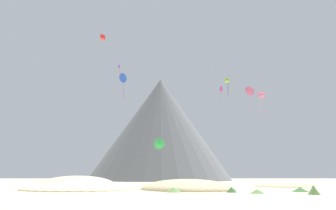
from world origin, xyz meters
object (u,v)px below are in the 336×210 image
object	(u,v)px
bush_far_left	(173,190)
bush_low_patch	(257,191)
kite_rainbow_mid	(249,91)
kite_magenta_high	(220,89)
bush_mid_center	(119,185)
kite_lime_high	(226,81)
bush_ridge_crest	(231,190)
kite_pink_mid	(260,95)
kite_violet_high	(119,70)
rock_massif	(164,132)
kite_red_high	(102,37)
kite_green_low	(159,144)
bush_scatter_east	(313,190)
bush_near_left	(299,190)
kite_blue_mid	(122,78)

from	to	relation	value
bush_far_left	bush_low_patch	distance (m)	10.51
kite_rainbow_mid	kite_magenta_high	xyz separation A→B (m)	(-2.16, 24.06, 7.51)
bush_mid_center	kite_lime_high	xyz separation A→B (m)	(25.45, 16.34, 26.91)
kite_rainbow_mid	bush_mid_center	bearing A→B (deg)	173.84
bush_ridge_crest	kite_pink_mid	size ratio (longest dim) A/B	0.28
kite_violet_high	rock_massif	bearing A→B (deg)	-75.58
kite_red_high	kite_green_low	distance (m)	40.57
kite_red_high	kite_magenta_high	distance (m)	38.85
kite_lime_high	kite_rainbow_mid	size ratio (longest dim) A/B	0.76
bush_scatter_east	bush_far_left	bearing A→B (deg)	162.78
kite_red_high	bush_far_left	bearing A→B (deg)	-153.61
bush_far_left	kite_magenta_high	size ratio (longest dim) A/B	0.51
bush_low_patch	kite_lime_high	world-z (taller)	kite_lime_high
bush_scatter_east	kite_violet_high	xyz separation A→B (m)	(-32.54, 55.20, 34.94)
bush_low_patch	bush_near_left	xyz separation A→B (m)	(6.94, 3.89, 0.04)
bush_far_left	kite_magenta_high	world-z (taller)	kite_magenta_high
bush_low_patch	bush_ridge_crest	distance (m)	3.56
kite_violet_high	bush_mid_center	bearing A→B (deg)	132.80
bush_mid_center	bush_ridge_crest	world-z (taller)	bush_ridge_crest
bush_mid_center	kite_red_high	xyz separation A→B (m)	(-9.23, 17.58, 40.30)
kite_blue_mid	kite_pink_mid	bearing A→B (deg)	141.00
bush_far_left	kite_magenta_high	xyz separation A→B (m)	(15.78, 48.66, 28.14)
bush_scatter_east	kite_lime_high	xyz separation A→B (m)	(-0.73, 41.28, 26.70)
bush_scatter_east	kite_pink_mid	world-z (taller)	kite_pink_mid
kite_magenta_high	bush_near_left	bearing A→B (deg)	37.49
bush_mid_center	kite_violet_high	world-z (taller)	kite_violet_high
kite_green_low	bush_near_left	bearing A→B (deg)	-37.19
bush_ridge_crest	rock_massif	size ratio (longest dim) A/B	0.02
kite_blue_mid	bush_low_patch	bearing A→B (deg)	75.60
kite_green_low	kite_rainbow_mid	bearing A→B (deg)	19.61
bush_low_patch	kite_lime_high	xyz separation A→B (m)	(5.11, 38.98, 26.97)
bush_far_left	bush_near_left	size ratio (longest dim) A/B	0.95
bush_near_left	bush_ridge_crest	bearing A→B (deg)	-171.02
bush_far_left	bush_scatter_east	distance (m)	16.76
kite_violet_high	kite_pink_mid	bearing A→B (deg)	-170.33
bush_low_patch	kite_magenta_high	distance (m)	58.83
kite_red_high	kite_rainbow_mid	xyz separation A→B (m)	(37.34, -12.95, -19.68)
bush_low_patch	kite_pink_mid	distance (m)	45.58
bush_scatter_east	kite_rainbow_mid	bearing A→B (deg)	86.26
bush_ridge_crest	kite_magenta_high	size ratio (longest dim) A/B	0.33
kite_red_high	kite_rainbow_mid	distance (m)	44.15
bush_scatter_east	kite_violet_high	distance (m)	72.99
rock_massif	bush_low_patch	bearing A→B (deg)	-82.94
bush_low_patch	kite_blue_mid	world-z (taller)	kite_blue_mid
kite_red_high	kite_rainbow_mid	bearing A→B (deg)	-110.07
kite_red_high	kite_violet_high	distance (m)	14.00
bush_low_patch	kite_lime_high	distance (m)	47.68
bush_ridge_crest	bush_far_left	bearing A→B (deg)	177.79
bush_far_left	kite_pink_mid	xyz separation A→B (m)	(23.66, 34.60, 22.46)
kite_blue_mid	bush_ridge_crest	bearing A→B (deg)	74.33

